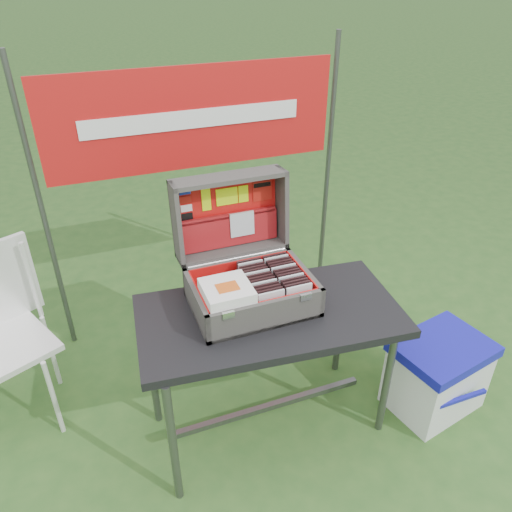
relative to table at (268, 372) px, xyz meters
name	(u,v)px	position (x,y,z in m)	size (l,w,h in m)	color
ground	(267,436)	(-0.03, -0.07, -0.36)	(80.00, 80.00, 0.00)	#2C5521
table	(268,372)	(0.00, 0.00, 0.00)	(1.15, 0.58, 0.72)	black
table_top	(269,316)	(0.00, 0.00, 0.34)	(1.15, 0.58, 0.04)	black
table_leg_fl	(173,445)	(-0.52, -0.23, -0.02)	(0.04, 0.04, 0.68)	#59595B
table_leg_fr	(387,379)	(0.52, -0.23, -0.02)	(0.04, 0.04, 0.68)	#59595B
table_leg_bl	(152,371)	(-0.52, 0.23, -0.02)	(0.04, 0.04, 0.68)	#59595B
table_leg_br	(340,322)	(0.52, 0.23, -0.02)	(0.04, 0.04, 0.68)	#59595B
table_brace	(268,407)	(0.00, 0.00, -0.24)	(1.00, 0.03, 0.03)	#59595B
suitcase	(247,250)	(-0.05, 0.13, 0.61)	(0.52, 0.53, 0.51)	#55514D
suitcase_base_bottom	(252,303)	(-0.05, 0.07, 0.37)	(0.52, 0.37, 0.02)	#55514D
suitcase_base_wall_front	(267,316)	(-0.05, -0.10, 0.43)	(0.52, 0.02, 0.14)	#55514D
suitcase_base_wall_back	(239,272)	(-0.05, 0.25, 0.43)	(0.52, 0.02, 0.14)	#55514D
suitcase_base_wall_left	(196,305)	(-0.31, 0.07, 0.43)	(0.02, 0.37, 0.14)	#55514D
suitcase_base_wall_right	(304,281)	(0.20, 0.07, 0.43)	(0.02, 0.37, 0.14)	#55514D
suitcase_liner_floor	(252,301)	(-0.05, 0.07, 0.38)	(0.48, 0.33, 0.01)	red
suitcase_latch_left	(228,315)	(-0.22, -0.11, 0.49)	(0.05, 0.01, 0.03)	silver
suitcase_latch_right	(306,297)	(0.11, -0.11, 0.49)	(0.05, 0.01, 0.03)	silver
suitcase_hinge	(238,258)	(-0.05, 0.26, 0.50)	(0.02, 0.02, 0.47)	silver
suitcase_lid_back	(227,211)	(-0.05, 0.41, 0.68)	(0.52, 0.37, 0.02)	#55514D
suitcase_lid_rim_far	(229,178)	(-0.05, 0.36, 0.86)	(0.52, 0.02, 0.14)	#55514D
suitcase_lid_rim_near	(233,250)	(-0.05, 0.33, 0.50)	(0.52, 0.02, 0.14)	#55514D
suitcase_lid_rim_left	(176,224)	(-0.31, 0.35, 0.68)	(0.02, 0.37, 0.14)	#55514D
suitcase_lid_rim_right	(281,206)	(0.20, 0.35, 0.68)	(0.02, 0.37, 0.14)	#55514D
suitcase_lid_liner	(227,212)	(-0.05, 0.39, 0.68)	(0.48, 0.33, 0.01)	red
suitcase_liner_wall_front	(266,312)	(-0.05, -0.09, 0.44)	(0.48, 0.01, 0.12)	red
suitcase_liner_wall_back	(240,271)	(-0.05, 0.24, 0.44)	(0.48, 0.01, 0.12)	red
suitcase_liner_wall_left	(199,302)	(-0.29, 0.07, 0.44)	(0.01, 0.33, 0.12)	red
suitcase_liner_wall_right	(301,280)	(0.18, 0.07, 0.44)	(0.01, 0.33, 0.12)	red
suitcase_lid_pocket	(230,230)	(-0.05, 0.37, 0.59)	(0.46, 0.15, 0.03)	maroon
suitcase_pocket_edge	(229,216)	(-0.05, 0.37, 0.67)	(0.45, 0.02, 0.02)	maroon
suitcase_pocket_cd	(242,224)	(0.00, 0.35, 0.62)	(0.12, 0.12, 0.01)	silver
lid_sticker_cc_a	(185,191)	(-0.25, 0.40, 0.81)	(0.05, 0.03, 0.00)	#1933B2
lid_sticker_cc_b	(186,200)	(-0.25, 0.39, 0.77)	(0.05, 0.03, 0.00)	#B61A12
lid_sticker_cc_c	(186,208)	(-0.25, 0.39, 0.73)	(0.05, 0.03, 0.00)	white
lid_sticker_cc_d	(187,217)	(-0.25, 0.39, 0.69)	(0.05, 0.03, 0.00)	black
lid_card_neon_tall	(206,200)	(-0.15, 0.39, 0.75)	(0.04, 0.10, 0.00)	#C0E80D
lid_card_neon_main	(227,196)	(-0.05, 0.39, 0.75)	(0.10, 0.08, 0.00)	#C0E80D
lid_card_neon_small	(243,194)	(0.02, 0.39, 0.75)	(0.05, 0.08, 0.00)	#C0E80D
lid_sticker_band	(262,191)	(0.12, 0.39, 0.75)	(0.09, 0.09, 0.00)	#B61A12
lid_sticker_band_bar	(262,185)	(0.12, 0.40, 0.78)	(0.08, 0.02, 0.00)	black
cd_left_0	(271,305)	(-0.02, -0.07, 0.45)	(0.12, 0.01, 0.13)	silver
cd_left_1	(269,302)	(-0.02, -0.05, 0.45)	(0.12, 0.01, 0.13)	black
cd_left_2	(267,299)	(-0.02, -0.03, 0.45)	(0.12, 0.01, 0.13)	black
cd_left_3	(266,297)	(-0.02, -0.01, 0.45)	(0.12, 0.01, 0.13)	black
cd_left_4	(264,294)	(-0.02, 0.01, 0.45)	(0.12, 0.01, 0.13)	silver
cd_left_5	(262,292)	(-0.02, 0.03, 0.45)	(0.12, 0.01, 0.13)	black
cd_left_6	(260,289)	(-0.02, 0.06, 0.45)	(0.12, 0.01, 0.13)	black
cd_left_7	(259,286)	(-0.02, 0.08, 0.45)	(0.12, 0.01, 0.13)	black
cd_left_8	(257,284)	(-0.02, 0.10, 0.45)	(0.12, 0.01, 0.13)	silver
cd_left_9	(255,281)	(-0.02, 0.12, 0.45)	(0.12, 0.01, 0.13)	black
cd_left_10	(254,279)	(-0.02, 0.14, 0.45)	(0.12, 0.01, 0.13)	black
cd_left_11	(252,277)	(-0.02, 0.16, 0.45)	(0.12, 0.01, 0.13)	black
cd_left_12	(250,274)	(-0.02, 0.18, 0.45)	(0.12, 0.01, 0.13)	silver
cd_left_13	(249,272)	(-0.02, 0.20, 0.45)	(0.12, 0.01, 0.13)	black
cd_right_0	(299,299)	(0.10, -0.07, 0.45)	(0.12, 0.01, 0.13)	silver
cd_right_1	(297,296)	(0.10, -0.05, 0.45)	(0.12, 0.01, 0.13)	black
cd_right_2	(295,293)	(0.10, -0.03, 0.45)	(0.12, 0.01, 0.13)	black
cd_right_3	(293,291)	(0.10, -0.01, 0.45)	(0.12, 0.01, 0.13)	black
cd_right_4	(291,288)	(0.10, 0.01, 0.45)	(0.12, 0.01, 0.13)	silver
cd_right_5	(289,286)	(0.10, 0.03, 0.45)	(0.12, 0.01, 0.13)	black
cd_right_6	(287,283)	(0.10, 0.06, 0.45)	(0.12, 0.01, 0.13)	black
cd_right_7	(285,281)	(0.10, 0.08, 0.45)	(0.12, 0.01, 0.13)	black
cd_right_8	(283,278)	(0.10, 0.10, 0.45)	(0.12, 0.01, 0.13)	silver
cd_right_9	(281,276)	(0.10, 0.12, 0.45)	(0.12, 0.01, 0.13)	black
cd_right_10	(280,273)	(0.10, 0.14, 0.45)	(0.12, 0.01, 0.13)	black
cd_right_11	(278,271)	(0.10, 0.16, 0.45)	(0.12, 0.01, 0.13)	black
cd_right_12	(276,269)	(0.10, 0.18, 0.45)	(0.12, 0.01, 0.13)	silver
cd_right_13	(274,267)	(0.10, 0.20, 0.45)	(0.12, 0.01, 0.13)	black
songbook_0	(227,294)	(-0.19, 0.00, 0.50)	(0.20, 0.20, 0.01)	white
songbook_1	(227,293)	(-0.19, 0.00, 0.51)	(0.20, 0.20, 0.01)	white
songbook_2	(227,292)	(-0.19, 0.00, 0.51)	(0.20, 0.20, 0.01)	white
songbook_3	(227,291)	(-0.19, 0.00, 0.52)	(0.20, 0.20, 0.01)	white
songbook_4	(227,290)	(-0.19, 0.00, 0.52)	(0.20, 0.20, 0.01)	white
songbook_5	(227,289)	(-0.19, 0.00, 0.53)	(0.20, 0.20, 0.01)	white
songbook_6	(227,288)	(-0.19, 0.00, 0.53)	(0.20, 0.20, 0.01)	white
songbook_7	(227,287)	(-0.19, 0.00, 0.54)	(0.20, 0.20, 0.01)	white
songbook_8	(227,286)	(-0.19, 0.00, 0.54)	(0.20, 0.20, 0.01)	white
songbook_graphic	(227,287)	(-0.19, -0.01, 0.55)	(0.09, 0.07, 0.00)	#D85919
cooler	(437,375)	(0.86, -0.18, -0.15)	(0.46, 0.35, 0.41)	white
cooler_body	(436,378)	(0.86, -0.18, -0.18)	(0.44, 0.33, 0.35)	white
cooler_lid	(443,349)	(0.86, -0.18, 0.02)	(0.46, 0.35, 0.06)	#1616AD
cooler_handle	(462,398)	(0.86, -0.37, -0.14)	(0.28, 0.02, 0.02)	#1616AD
chair	(4,349)	(-1.16, 0.50, 0.09)	(0.41, 0.45, 0.91)	silver
chair_seat	(3,348)	(-1.16, 0.50, 0.10)	(0.41, 0.41, 0.03)	silver
chair_leg_fr	(54,398)	(-0.98, 0.33, -0.13)	(0.02, 0.02, 0.46)	silver
chair_leg_br	(51,352)	(-0.98, 0.68, -0.13)	(0.02, 0.02, 0.46)	silver
chair_upright_right	(32,281)	(-0.98, 0.70, 0.32)	(0.02, 0.02, 0.43)	silver
cardboard_box	(338,316)	(0.64, 0.44, -0.18)	(0.35, 0.06, 0.37)	brown
banner_post_left	(44,218)	(-0.88, 1.03, 0.49)	(0.03, 0.03, 1.70)	#59595B
banner_post_right	(327,174)	(0.82, 1.03, 0.49)	(0.03, 0.03, 1.70)	#59595B
banner	(194,118)	(-0.03, 1.02, 0.94)	(1.60, 0.01, 0.55)	#B61314
banner_text	(194,119)	(-0.03, 1.00, 0.94)	(1.20, 0.00, 0.10)	white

